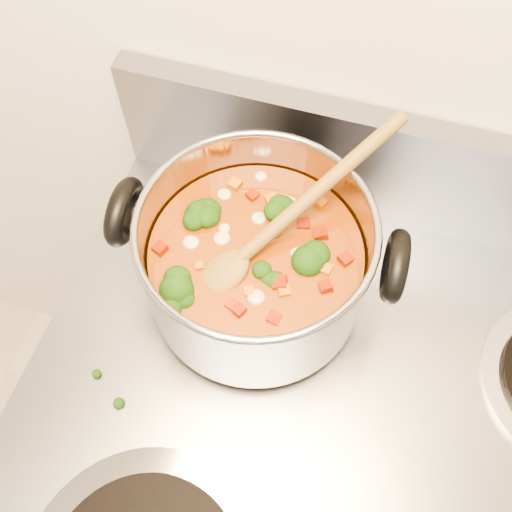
# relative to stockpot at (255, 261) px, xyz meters

# --- Properties ---
(stockpot) EXTENTS (0.30, 0.24, 0.15)m
(stockpot) POSITION_rel_stockpot_xyz_m (0.00, 0.00, 0.00)
(stockpot) COLOR #9B9BA3
(stockpot) RESTS_ON electric_range
(wooden_spoon) EXTENTS (0.18, 0.24, 0.11)m
(wooden_spoon) POSITION_rel_stockpot_xyz_m (0.01, 0.01, 0.04)
(wooden_spoon) COLOR brown
(wooden_spoon) RESTS_ON stockpot
(cooktop_crumbs) EXTENTS (0.25, 0.25, 0.01)m
(cooktop_crumbs) POSITION_rel_stockpot_xyz_m (0.03, -0.13, -0.08)
(cooktop_crumbs) COLOR black
(cooktop_crumbs) RESTS_ON electric_range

